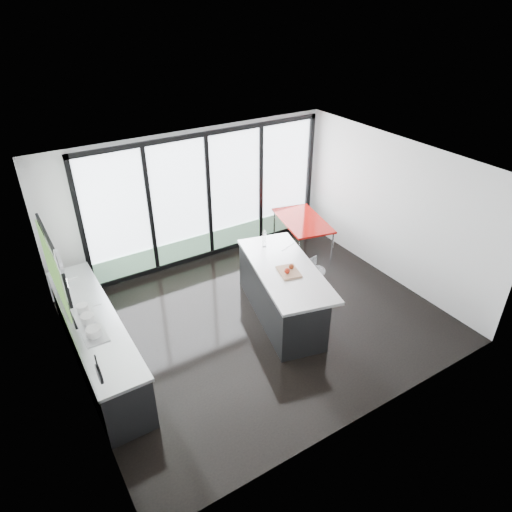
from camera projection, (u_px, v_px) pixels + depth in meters
floor at (260, 321)px, 8.06m from camera, size 6.00×5.00×0.00m
ceiling at (261, 170)px, 6.62m from camera, size 6.00×5.00×0.00m
wall_back at (207, 203)px, 9.33m from camera, size 6.00×0.09×2.80m
wall_front at (371, 341)px, 5.52m from camera, size 6.00×0.00×2.80m
wall_left at (63, 293)px, 6.11m from camera, size 0.26×5.00×2.80m
wall_right at (393, 211)px, 8.70m from camera, size 0.00×5.00×2.80m
counter_cabinets at (97, 342)px, 6.90m from camera, size 0.69×3.24×1.36m
island at (280, 291)px, 7.97m from camera, size 1.55×2.56×1.27m
bar_stool_near at (315, 284)px, 8.50m from camera, size 0.46×0.46×0.62m
bar_stool_far at (294, 277)px, 8.57m from camera, size 0.60×0.60×0.75m
red_table at (302, 236)px, 9.92m from camera, size 1.16×1.64×0.80m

